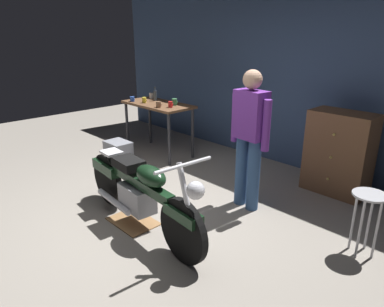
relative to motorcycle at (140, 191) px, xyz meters
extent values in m
plane|color=gray|center=(-0.09, 0.15, -0.45)|extent=(12.00, 12.00, 0.00)
cube|color=#384C70|center=(-0.09, 2.95, 1.10)|extent=(8.00, 0.12, 3.10)
cube|color=brown|center=(-1.84, 1.74, 0.43)|extent=(1.30, 0.64, 0.04)
cylinder|color=#2D2D33|center=(-2.43, 1.48, -0.02)|extent=(0.05, 0.05, 0.86)
cylinder|color=#2D2D33|center=(-1.25, 1.48, -0.02)|extent=(0.05, 0.05, 0.86)
cylinder|color=#2D2D33|center=(-2.43, 2.00, -0.02)|extent=(0.05, 0.05, 0.86)
cylinder|color=#2D2D33|center=(-1.25, 2.00, -0.02)|extent=(0.05, 0.05, 0.86)
cylinder|color=black|center=(0.76, -0.06, -0.13)|extent=(0.64, 0.13, 0.64)
cylinder|color=black|center=(-0.79, 0.07, -0.13)|extent=(0.64, 0.13, 0.64)
cube|color=black|center=(0.76, -0.06, 0.05)|extent=(0.45, 0.18, 0.10)
cube|color=black|center=(-0.74, 0.07, 0.05)|extent=(0.53, 0.22, 0.12)
cube|color=gray|center=(-0.07, 0.01, -0.11)|extent=(0.46, 0.28, 0.28)
cube|color=black|center=(0.03, 0.00, 0.10)|extent=(1.10, 0.20, 0.10)
ellipsoid|color=black|center=(0.23, -0.02, 0.25)|extent=(0.46, 0.26, 0.20)
cube|color=black|center=(-0.22, 0.02, 0.25)|extent=(0.38, 0.27, 0.10)
cube|color=silver|center=(-0.61, 0.06, 0.27)|extent=(0.26, 0.22, 0.03)
cylinder|color=silver|center=(0.82, -0.07, 0.20)|extent=(0.27, 0.07, 0.68)
cylinder|color=silver|center=(0.78, -0.06, 0.53)|extent=(0.08, 0.60, 0.03)
sphere|color=silver|center=(0.93, -0.08, 0.35)|extent=(0.16, 0.16, 0.16)
cylinder|color=silver|center=(-0.38, -0.10, -0.23)|extent=(0.70, 0.13, 0.07)
cylinder|color=#335281|center=(0.58, 1.24, -0.01)|extent=(0.15, 0.15, 0.88)
cylinder|color=#335281|center=(0.38, 1.26, -0.01)|extent=(0.15, 0.15, 0.88)
cube|color=#72339E|center=(0.48, 1.25, 0.71)|extent=(0.40, 0.26, 0.56)
cylinder|color=#72339E|center=(0.72, 1.23, 0.63)|extent=(0.09, 0.09, 0.58)
cylinder|color=#72339E|center=(0.24, 1.27, 0.63)|extent=(0.09, 0.09, 0.58)
sphere|color=tan|center=(0.48, 1.25, 1.11)|extent=(0.22, 0.22, 0.22)
cylinder|color=#B2B2B7|center=(1.87, 1.27, 0.18)|extent=(0.32, 0.32, 0.02)
cylinder|color=#B2B2B7|center=(1.98, 1.27, -0.14)|extent=(0.02, 0.02, 0.62)
cylinder|color=#B2B2B7|center=(1.87, 1.38, -0.14)|extent=(0.02, 0.02, 0.62)
cylinder|color=#B2B2B7|center=(1.76, 1.27, -0.14)|extent=(0.02, 0.02, 0.62)
cylinder|color=#B2B2B7|center=(1.87, 1.16, -0.14)|extent=(0.02, 0.02, 0.62)
cube|color=brown|center=(1.05, 2.45, 0.10)|extent=(0.80, 0.44, 1.10)
sphere|color=tan|center=(1.05, 2.22, 0.40)|extent=(0.04, 0.04, 0.04)
sphere|color=tan|center=(1.05, 2.22, 0.10)|extent=(0.04, 0.04, 0.04)
sphere|color=tan|center=(1.05, 2.22, -0.20)|extent=(0.04, 0.04, 0.04)
cube|color=olive|center=(-0.17, 0.00, -0.44)|extent=(0.56, 0.40, 0.01)
cube|color=gray|center=(-1.99, 0.99, -0.28)|extent=(0.44, 0.32, 0.34)
cylinder|color=yellow|center=(-2.04, 1.60, 0.50)|extent=(0.07, 0.07, 0.10)
torus|color=yellow|center=(-2.00, 1.60, 0.50)|extent=(0.05, 0.01, 0.05)
cylinder|color=brown|center=(-1.56, 1.53, 0.50)|extent=(0.08, 0.08, 0.10)
torus|color=brown|center=(-1.52, 1.53, 0.50)|extent=(0.05, 0.01, 0.05)
cylinder|color=red|center=(-1.43, 1.67, 0.50)|extent=(0.07, 0.07, 0.10)
torus|color=red|center=(-1.39, 1.67, 0.50)|extent=(0.05, 0.01, 0.05)
cylinder|color=#3D7F4C|center=(-1.53, 1.84, 0.50)|extent=(0.08, 0.08, 0.11)
torus|color=#3D7F4C|center=(-1.48, 1.84, 0.51)|extent=(0.06, 0.01, 0.06)
cylinder|color=white|center=(-2.29, 1.94, 0.50)|extent=(0.08, 0.08, 0.10)
torus|color=white|center=(-2.25, 1.94, 0.51)|extent=(0.06, 0.01, 0.06)
cylinder|color=#2D51AD|center=(-2.28, 1.52, 0.49)|extent=(0.08, 0.08, 0.09)
torus|color=#2D51AD|center=(-2.23, 1.52, 0.50)|extent=(0.05, 0.01, 0.05)
cylinder|color=#3F4C59|center=(-2.07, 1.86, 0.54)|extent=(0.06, 0.06, 0.18)
cylinder|color=#3F4C59|center=(-2.07, 1.86, 0.66)|extent=(0.03, 0.03, 0.05)
cylinder|color=black|center=(-2.07, 1.86, 0.69)|extent=(0.03, 0.03, 0.01)
camera|label=1|loc=(2.83, -1.95, 1.61)|focal=32.66mm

